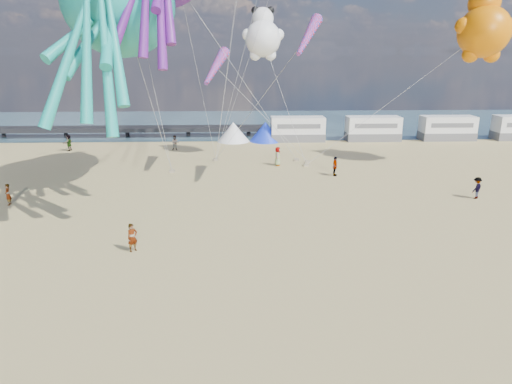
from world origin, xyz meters
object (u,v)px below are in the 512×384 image
(kite_octopus_teal, at_px, (120,2))
(beachgoer_2, at_px, (477,188))
(motorhome_2, at_px, (447,128))
(kite_panda, at_px, (263,39))
(sandbag_b, at_px, (297,160))
(beachgoer_4, at_px, (69,143))
(beachgoer_3, at_px, (335,166))
(sandbag_d, at_px, (308,162))
(beachgoer_5, at_px, (8,194))
(tent_white, at_px, (233,132))
(kite_teddy_orange, at_px, (484,32))
(windsock_left, at_px, (143,36))
(windsock_right, at_px, (308,36))
(sandbag_a, at_px, (172,171))
(motorhome_0, at_px, (298,129))
(beachgoer_0, at_px, (278,156))
(standing_person, at_px, (132,238))
(sandbag_c, at_px, (306,165))
(sandbag_e, at_px, (216,160))
(windsock_mid, at_px, (216,67))
(tent_blue, at_px, (265,132))
(beachgoer_1, at_px, (175,143))

(kite_octopus_teal, bearing_deg, beachgoer_2, 7.16)
(motorhome_2, bearing_deg, kite_panda, -156.48)
(sandbag_b, bearing_deg, beachgoer_4, 166.44)
(motorhome_2, height_order, beachgoer_2, motorhome_2)
(beachgoer_3, height_order, sandbag_b, beachgoer_3)
(sandbag_b, xyz_separation_m, sandbag_d, (1.03, -0.84, 0.00))
(beachgoer_5, distance_m, kite_panda, 26.06)
(tent_white, bearing_deg, kite_teddy_orange, -33.86)
(beachgoer_5, distance_m, windsock_left, 16.78)
(windsock_right, bearing_deg, beachgoer_4, 169.26)
(sandbag_d, bearing_deg, sandbag_a, -165.98)
(motorhome_0, height_order, sandbag_a, motorhome_0)
(beachgoer_0, bearing_deg, windsock_right, -158.90)
(kite_teddy_orange, bearing_deg, standing_person, -149.84)
(tent_white, relative_size, sandbag_c, 8.00)
(tent_white, relative_size, beachgoer_5, 2.52)
(sandbag_b, bearing_deg, motorhome_0, 82.44)
(beachgoer_3, height_order, sandbag_e, beachgoer_3)
(kite_octopus_teal, xyz_separation_m, kite_panda, (10.63, 11.09, -2.19))
(standing_person, xyz_separation_m, beachgoer_2, (24.06, 8.66, 0.02))
(windsock_mid, bearing_deg, tent_blue, 87.63)
(tent_white, xyz_separation_m, beachgoer_1, (-6.53, -5.11, -0.35))
(beachgoer_3, relative_size, sandbag_a, 3.50)
(motorhome_2, xyz_separation_m, kite_octopus_teal, (-34.55, -21.50, 12.59))
(motorhome_0, relative_size, sandbag_b, 13.20)
(sandbag_e, bearing_deg, tent_white, 80.67)
(sandbag_d, relative_size, kite_octopus_teal, 0.04)
(beachgoer_1, bearing_deg, sandbag_b, -26.76)
(windsock_left, bearing_deg, beachgoer_4, 138.63)
(beachgoer_0, bearing_deg, kite_teddy_orange, -84.63)
(tent_blue, bearing_deg, beachgoer_0, -87.99)
(motorhome_2, relative_size, tent_white, 1.65)
(standing_person, height_order, kite_octopus_teal, kite_octopus_teal)
(motorhome_0, bearing_deg, beachgoer_4, -169.62)
(tent_blue, bearing_deg, windsock_left, -126.92)
(tent_white, height_order, tent_blue, same)
(beachgoer_0, distance_m, beachgoer_2, 18.04)
(beachgoer_5, bearing_deg, beachgoer_3, 97.41)
(kite_octopus_teal, height_order, windsock_left, kite_octopus_teal)
(standing_person, bearing_deg, beachgoer_0, 21.78)
(beachgoer_0, relative_size, beachgoer_2, 1.10)
(beachgoer_5, xyz_separation_m, sandbag_c, (23.44, 10.77, -0.68))
(tent_blue, bearing_deg, beachgoer_3, -72.62)
(sandbag_d, distance_m, kite_octopus_teal, 22.80)
(beachgoer_2, xyz_separation_m, beachgoer_4, (-37.17, 18.96, 0.07))
(sandbag_a, bearing_deg, kite_panda, 28.01)
(beachgoer_5, height_order, kite_panda, kite_panda)
(sandbag_e, xyz_separation_m, windsock_left, (-5.67, -4.68, 11.93))
(tent_white, height_order, sandbag_d, tent_white)
(beachgoer_3, distance_m, windsock_left, 20.12)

